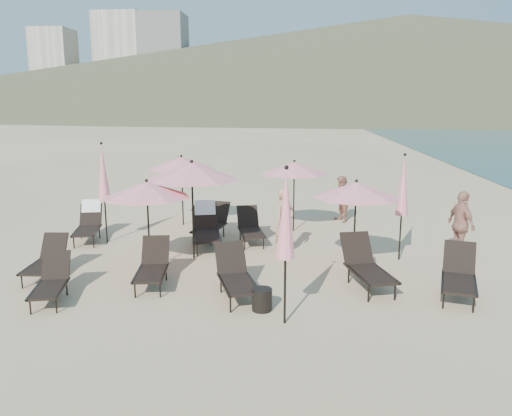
# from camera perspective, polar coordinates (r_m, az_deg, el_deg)

# --- Properties ---
(ground) EXTENTS (800.00, 800.00, 0.00)m
(ground) POSITION_cam_1_polar(r_m,az_deg,el_deg) (10.38, 3.06, -9.99)
(ground) COLOR #D6BA8C
(ground) RESTS_ON ground
(volcanic_headland) EXTENTS (690.00, 690.00, 55.00)m
(volcanic_headland) POSITION_cam_1_polar(r_m,az_deg,el_deg) (321.03, 18.81, 15.14)
(volcanic_headland) COLOR brown
(volcanic_headland) RESTS_ON ground
(hotel_skyline) EXTENTS (109.00, 82.00, 55.00)m
(hotel_skyline) POSITION_cam_1_polar(r_m,az_deg,el_deg) (296.85, -13.59, 15.31)
(hotel_skyline) COLOR beige
(hotel_skyline) RESTS_ON ground
(lounger_0) EXTENTS (0.71, 1.57, 0.88)m
(lounger_0) POSITION_cam_1_polar(r_m,az_deg,el_deg) (12.24, -22.85, -5.47)
(lounger_0) COLOR black
(lounger_0) RESTS_ON ground
(lounger_1) EXTENTS (0.90, 1.56, 0.85)m
(lounger_1) POSITION_cam_1_polar(r_m,az_deg,el_deg) (10.81, -22.35, -7.74)
(lounger_1) COLOR black
(lounger_1) RESTS_ON ground
(lounger_2) EXTENTS (0.84, 1.68, 0.93)m
(lounger_2) POSITION_cam_1_polar(r_m,az_deg,el_deg) (11.06, -11.74, -6.45)
(lounger_2) COLOR black
(lounger_2) RESTS_ON ground
(lounger_3) EXTENTS (1.15, 1.80, 0.97)m
(lounger_3) POSITION_cam_1_polar(r_m,az_deg,el_deg) (10.20, -2.33, -7.66)
(lounger_3) COLOR black
(lounger_3) RESTS_ON ground
(lounger_4) EXTENTS (1.13, 1.90, 1.02)m
(lounger_4) POSITION_cam_1_polar(r_m,az_deg,el_deg) (10.96, 12.48, -6.39)
(lounger_4) COLOR black
(lounger_4) RESTS_ON ground
(lounger_5) EXTENTS (1.08, 1.81, 0.98)m
(lounger_5) POSITION_cam_1_polar(r_m,az_deg,el_deg) (11.00, 22.19, -7.06)
(lounger_5) COLOR black
(lounger_5) RESTS_ON ground
(lounger_6) EXTENTS (1.00, 1.81, 1.07)m
(lounger_6) POSITION_cam_1_polar(r_m,az_deg,el_deg) (15.15, -18.58, -1.59)
(lounger_6) COLOR black
(lounger_6) RESTS_ON ground
(lounger_7) EXTENTS (1.09, 1.97, 1.16)m
(lounger_7) POSITION_cam_1_polar(r_m,az_deg,el_deg) (13.77, -5.71, -2.13)
(lounger_7) COLOR black
(lounger_7) RESTS_ON ground
(lounger_8) EXTENTS (0.94, 1.78, 0.97)m
(lounger_8) POSITION_cam_1_polar(r_m,az_deg,el_deg) (14.62, -5.05, -1.71)
(lounger_8) COLOR black
(lounger_8) RESTS_ON ground
(lounger_9) EXTENTS (0.99, 1.73, 0.93)m
(lounger_9) POSITION_cam_1_polar(r_m,az_deg,el_deg) (14.13, -0.68, -2.20)
(lounger_9) COLOR black
(lounger_9) RESTS_ON ground
(umbrella_open_0) EXTENTS (2.03, 2.03, 2.18)m
(umbrella_open_0) POSITION_cam_1_polar(r_m,az_deg,el_deg) (11.69, -12.37, 2.05)
(umbrella_open_0) COLOR black
(umbrella_open_0) RESTS_ON ground
(umbrella_open_1) EXTENTS (2.34, 2.34, 2.52)m
(umbrella_open_1) POSITION_cam_1_polar(r_m,az_deg,el_deg) (12.41, -7.35, 4.17)
(umbrella_open_1) COLOR black
(umbrella_open_1) RESTS_ON ground
(umbrella_open_2) EXTENTS (2.01, 2.01, 2.16)m
(umbrella_open_2) POSITION_cam_1_polar(r_m,az_deg,el_deg) (11.73, 11.38, 2.04)
(umbrella_open_2) COLOR black
(umbrella_open_2) RESTS_ON ground
(umbrella_open_3) EXTENTS (2.12, 2.12, 2.29)m
(umbrella_open_3) POSITION_cam_1_polar(r_m,az_deg,el_deg) (16.09, -8.51, 5.10)
(umbrella_open_3) COLOR black
(umbrella_open_3) RESTS_ON ground
(umbrella_open_4) EXTENTS (2.06, 2.06, 2.22)m
(umbrella_open_4) POSITION_cam_1_polar(r_m,az_deg,el_deg) (15.17, 4.39, 4.57)
(umbrella_open_4) COLOR black
(umbrella_open_4) RESTS_ON ground
(umbrella_closed_0) EXTENTS (0.33, 0.33, 2.84)m
(umbrella_closed_0) POSITION_cam_1_polar(r_m,az_deg,el_deg) (8.55, 3.43, -0.85)
(umbrella_closed_0) COLOR black
(umbrella_closed_0) RESTS_ON ground
(umbrella_closed_1) EXTENTS (0.31, 0.31, 2.69)m
(umbrella_closed_1) POSITION_cam_1_polar(r_m,az_deg,el_deg) (12.75, 16.46, 2.37)
(umbrella_closed_1) COLOR black
(umbrella_closed_1) RESTS_ON ground
(umbrella_closed_2) EXTENTS (0.33, 0.33, 2.84)m
(umbrella_closed_2) POSITION_cam_1_polar(r_m,az_deg,el_deg) (14.47, -17.08, 3.82)
(umbrella_closed_2) COLOR black
(umbrella_closed_2) RESTS_ON ground
(side_table_0) EXTENTS (0.40, 0.40, 0.43)m
(side_table_0) POSITION_cam_1_polar(r_m,az_deg,el_deg) (10.95, -2.92, -7.59)
(side_table_0) COLOR black
(side_table_0) RESTS_ON ground
(side_table_1) EXTENTS (0.39, 0.39, 0.43)m
(side_table_1) POSITION_cam_1_polar(r_m,az_deg,el_deg) (9.61, 0.69, -10.41)
(side_table_1) COLOR black
(side_table_1) RESTS_ON ground
(beachgoer_a) EXTENTS (0.73, 0.76, 1.75)m
(beachgoer_a) POSITION_cam_1_polar(r_m,az_deg,el_deg) (12.91, 3.27, -1.56)
(beachgoer_a) COLOR tan
(beachgoer_a) RESTS_ON ground
(beachgoer_b) EXTENTS (0.85, 0.92, 1.53)m
(beachgoer_b) POSITION_cam_1_polar(r_m,az_deg,el_deg) (16.79, 9.76, 1.00)
(beachgoer_b) COLOR #AD6E59
(beachgoer_b) RESTS_ON ground
(beachgoer_c) EXTENTS (0.71, 1.09, 1.73)m
(beachgoer_c) POSITION_cam_1_polar(r_m,az_deg,el_deg) (13.64, 22.41, -1.77)
(beachgoer_c) COLOR #B27665
(beachgoer_c) RESTS_ON ground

